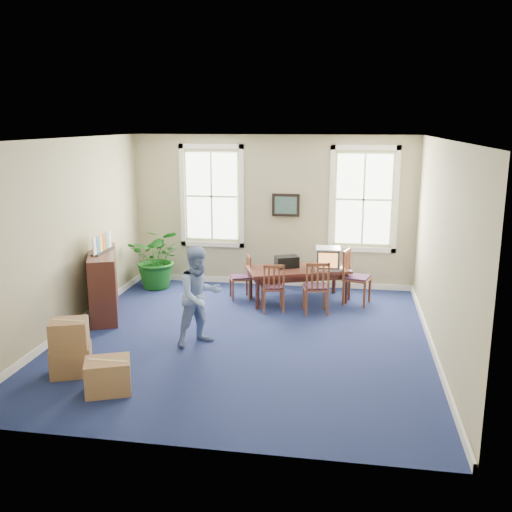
% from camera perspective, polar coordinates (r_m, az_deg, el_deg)
% --- Properties ---
extents(floor, '(6.50, 6.50, 0.00)m').
position_cam_1_polar(floor, '(9.42, -1.21, -8.23)').
color(floor, navy).
rests_on(floor, ground).
extents(ceiling, '(6.50, 6.50, 0.00)m').
position_cam_1_polar(ceiling, '(8.77, -1.32, 11.62)').
color(ceiling, white).
rests_on(ceiling, ground).
extents(wall_back, '(6.50, 0.00, 6.50)m').
position_cam_1_polar(wall_back, '(12.11, 1.60, 4.47)').
color(wall_back, tan).
rests_on(wall_back, ground).
extents(wall_front, '(6.50, 0.00, 6.50)m').
position_cam_1_polar(wall_front, '(5.90, -7.16, -5.13)').
color(wall_front, tan).
rests_on(wall_front, ground).
extents(wall_left, '(0.00, 6.50, 6.50)m').
position_cam_1_polar(wall_left, '(9.95, -18.50, 1.85)').
color(wall_left, tan).
rests_on(wall_left, ground).
extents(wall_right, '(0.00, 6.50, 6.50)m').
position_cam_1_polar(wall_right, '(8.91, 18.06, 0.61)').
color(wall_right, tan).
rests_on(wall_right, ground).
extents(baseboard_back, '(6.00, 0.04, 0.12)m').
position_cam_1_polar(baseboard_back, '(12.41, 1.54, -2.59)').
color(baseboard_back, white).
rests_on(baseboard_back, ground).
extents(baseboard_left, '(0.04, 6.50, 0.12)m').
position_cam_1_polar(baseboard_left, '(10.34, -17.73, -6.54)').
color(baseboard_left, white).
rests_on(baseboard_left, ground).
extents(baseboard_right, '(0.04, 6.50, 0.12)m').
position_cam_1_polar(baseboard_right, '(9.35, 17.20, -8.63)').
color(baseboard_right, white).
rests_on(baseboard_right, ground).
extents(window_left, '(1.40, 0.12, 2.20)m').
position_cam_1_polar(window_left, '(12.29, -4.44, 5.98)').
color(window_left, white).
rests_on(window_left, ground).
extents(window_right, '(1.40, 0.12, 2.20)m').
position_cam_1_polar(window_right, '(11.94, 10.71, 5.57)').
color(window_right, white).
rests_on(window_right, ground).
extents(wall_picture, '(0.58, 0.06, 0.48)m').
position_cam_1_polar(wall_picture, '(12.00, 3.00, 5.10)').
color(wall_picture, black).
rests_on(wall_picture, ground).
extents(conference_table, '(2.14, 1.53, 0.67)m').
position_cam_1_polar(conference_table, '(11.25, 4.16, -2.86)').
color(conference_table, '#47211A').
rests_on(conference_table, ground).
extents(crt_tv, '(0.50, 0.54, 0.42)m').
position_cam_1_polar(crt_tv, '(11.12, 7.19, -0.22)').
color(crt_tv, '#B7B7BC').
rests_on(crt_tv, conference_table).
extents(game_console, '(0.16, 0.20, 0.05)m').
position_cam_1_polar(game_console, '(11.12, 8.53, -1.26)').
color(game_console, white).
rests_on(game_console, conference_table).
extents(equipment_bag, '(0.52, 0.43, 0.22)m').
position_cam_1_polar(equipment_bag, '(11.20, 3.09, -0.57)').
color(equipment_bag, black).
rests_on(equipment_bag, conference_table).
extents(chair_near_left, '(0.50, 0.50, 0.93)m').
position_cam_1_polar(chair_near_left, '(10.62, 1.69, -3.08)').
color(chair_near_left, brown).
rests_on(chair_near_left, ground).
extents(chair_near_right, '(0.53, 0.53, 1.00)m').
position_cam_1_polar(chair_near_right, '(10.54, 6.00, -3.07)').
color(chair_near_right, brown).
rests_on(chair_near_right, ground).
extents(chair_end_left, '(0.50, 0.50, 0.86)m').
position_cam_1_polar(chair_end_left, '(11.38, -1.62, -2.12)').
color(chair_end_left, brown).
rests_on(chair_end_left, ground).
extents(chair_end_right, '(0.58, 0.58, 1.06)m').
position_cam_1_polar(chair_end_right, '(11.16, 10.09, -2.13)').
color(chair_end_right, brown).
rests_on(chair_end_right, ground).
extents(man, '(0.97, 0.97, 1.58)m').
position_cam_1_polar(man, '(8.99, -5.66, -4.02)').
color(man, '#738CC4').
rests_on(man, ground).
extents(credenza, '(1.04, 1.65, 1.26)m').
position_cam_1_polar(credenza, '(10.71, -15.00, -2.47)').
color(credenza, '#47211A').
rests_on(credenza, ground).
extents(brochure_rack, '(0.40, 0.77, 0.34)m').
position_cam_1_polar(brochure_rack, '(10.52, -15.15, 1.72)').
color(brochure_rack, '#99999E').
rests_on(brochure_rack, credenza).
extents(potted_plant, '(1.27, 1.13, 1.30)m').
position_cam_1_polar(potted_plant, '(12.21, -9.76, -0.19)').
color(potted_plant, '#115014').
rests_on(potted_plant, ground).
extents(cardboard_boxes, '(1.88, 1.88, 0.84)m').
position_cam_1_polar(cardboard_boxes, '(8.41, -16.51, -8.45)').
color(cardboard_boxes, '#9B6F4A').
rests_on(cardboard_boxes, ground).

